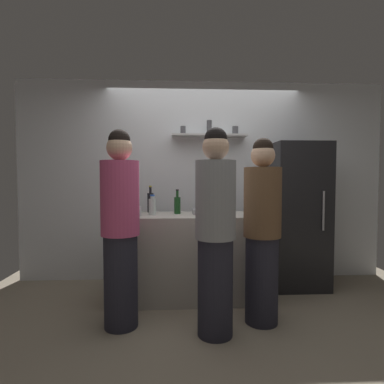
{
  "coord_description": "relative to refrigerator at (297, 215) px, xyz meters",
  "views": [
    {
      "loc": [
        -0.36,
        -2.83,
        1.34
      ],
      "look_at": [
        -0.19,
        0.54,
        1.19
      ],
      "focal_mm": 28.63,
      "sensor_mm": 36.0,
      "label": 1
    }
  ],
  "objects": [
    {
      "name": "ground_plane",
      "position": [
        -1.13,
        -0.85,
        -0.88
      ],
      "size": [
        5.28,
        5.28,
        0.0
      ],
      "primitive_type": "plane",
      "color": "gray"
    },
    {
      "name": "back_wall_assembly",
      "position": [
        -1.13,
        0.4,
        0.42
      ],
      "size": [
        4.8,
        0.32,
        2.6
      ],
      "color": "white",
      "rests_on": "ground"
    },
    {
      "name": "refrigerator",
      "position": [
        0.0,
        0.0,
        0.0
      ],
      "size": [
        0.64,
        0.63,
        1.76
      ],
      "color": "black",
      "rests_on": "ground"
    },
    {
      "name": "counter",
      "position": [
        -1.32,
        -0.31,
        -0.41
      ],
      "size": [
        1.73,
        0.63,
        0.94
      ],
      "primitive_type": "cube",
      "color": "#B7B2A8",
      "rests_on": "ground"
    },
    {
      "name": "baking_pan",
      "position": [
        -1.14,
        -0.24,
        0.08
      ],
      "size": [
        0.34,
        0.24,
        0.05
      ],
      "primitive_type": "cube",
      "color": "gray",
      "rests_on": "counter"
    },
    {
      "name": "utensil_holder",
      "position": [
        -1.92,
        -0.41,
        0.11
      ],
      "size": [
        0.11,
        0.11,
        0.22
      ],
      "color": "#B2B2B7",
      "rests_on": "counter"
    },
    {
      "name": "wine_bottle_green_glass",
      "position": [
        -1.48,
        -0.23,
        0.16
      ],
      "size": [
        0.07,
        0.07,
        0.28
      ],
      "color": "#19471E",
      "rests_on": "counter"
    },
    {
      "name": "wine_bottle_pale_glass",
      "position": [
        -0.53,
        -0.34,
        0.17
      ],
      "size": [
        0.08,
        0.08,
        0.3
      ],
      "color": "#B2BFB2",
      "rests_on": "counter"
    },
    {
      "name": "wine_bottle_dark_glass",
      "position": [
        -1.79,
        -0.06,
        0.18
      ],
      "size": [
        0.07,
        0.07,
        0.31
      ],
      "color": "black",
      "rests_on": "counter"
    },
    {
      "name": "wine_bottle_amber_glass",
      "position": [
        -2.05,
        -0.36,
        0.17
      ],
      "size": [
        0.08,
        0.08,
        0.32
      ],
      "color": "#472814",
      "rests_on": "counter"
    },
    {
      "name": "water_bottle_plastic",
      "position": [
        -1.75,
        -0.32,
        0.15
      ],
      "size": [
        0.08,
        0.08,
        0.22
      ],
      "color": "silver",
      "rests_on": "counter"
    },
    {
      "name": "person_grey_hoodie",
      "position": [
        -1.16,
        -1.14,
        -0.0
      ],
      "size": [
        0.34,
        0.34,
        1.76
      ],
      "rotation": [
        0.0,
        0.0,
        1.37
      ],
      "color": "#262633",
      "rests_on": "ground"
    },
    {
      "name": "person_pink_top",
      "position": [
        -1.99,
        -0.95,
        0.0
      ],
      "size": [
        0.34,
        0.34,
        1.77
      ],
      "rotation": [
        0.0,
        0.0,
        0.21
      ],
      "color": "#262633",
      "rests_on": "ground"
    },
    {
      "name": "person_brown_jacket",
      "position": [
        -0.7,
        -0.93,
        -0.03
      ],
      "size": [
        0.34,
        0.34,
        1.71
      ],
      "rotation": [
        0.0,
        0.0,
        5.07
      ],
      "color": "#262633",
      "rests_on": "ground"
    }
  ]
}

